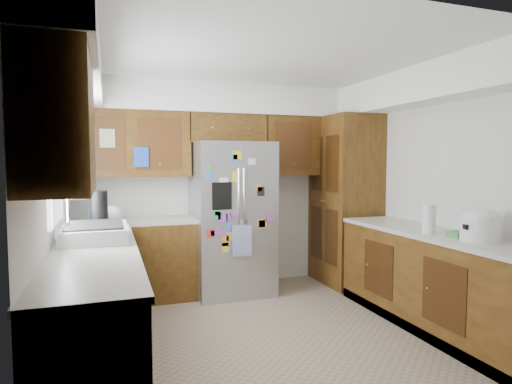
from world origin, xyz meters
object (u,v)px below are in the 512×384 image
fridge (232,218)px  rice_cooker (481,224)px  paper_towel (429,219)px  pantry (345,200)px

fridge → rice_cooker: 2.66m
paper_towel → pantry: bearing=85.2°
pantry → fridge: (-1.50, 0.05, -0.17)m
pantry → fridge: pantry is taller
pantry → paper_towel: pantry is taller
pantry → paper_towel: bearing=-94.8°
rice_cooker → fridge: bearing=124.4°
fridge → rice_cooker: size_ratio=5.61×
pantry → rice_cooker: pantry is taller
pantry → paper_towel: 1.71m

